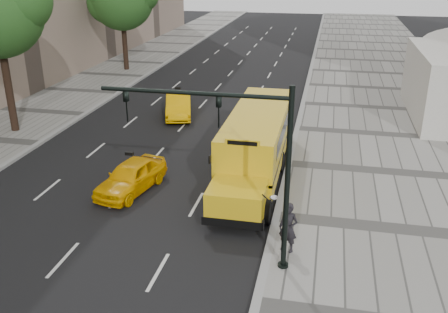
% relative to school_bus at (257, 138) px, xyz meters
% --- Properties ---
extents(ground, '(140.00, 140.00, 0.00)m').
position_rel_school_bus_xyz_m(ground, '(-4.50, 1.07, -1.76)').
color(ground, black).
rests_on(ground, ground).
extents(sidewalk_museum, '(12.00, 140.00, 0.15)m').
position_rel_school_bus_xyz_m(sidewalk_museum, '(7.50, 1.07, -1.69)').
color(sidewalk_museum, gray).
rests_on(sidewalk_museum, ground).
extents(curb_museum, '(0.30, 140.00, 0.15)m').
position_rel_school_bus_xyz_m(curb_museum, '(1.50, 1.07, -1.69)').
color(curb_museum, gray).
rests_on(curb_museum, ground).
extents(curb_far, '(0.30, 140.00, 0.15)m').
position_rel_school_bus_xyz_m(curb_far, '(-12.50, 1.07, -1.69)').
color(curb_far, gray).
rests_on(curb_far, ground).
extents(school_bus, '(2.96, 11.56, 3.19)m').
position_rel_school_bus_xyz_m(school_bus, '(0.00, 0.00, 0.00)').
color(school_bus, gold).
rests_on(school_bus, ground).
extents(taxi_near, '(2.49, 4.38, 1.41)m').
position_rel_school_bus_xyz_m(taxi_near, '(-5.19, -3.25, -1.06)').
color(taxi_near, '#F5AE01').
rests_on(taxi_near, ground).
extents(taxi_far, '(2.74, 4.74, 1.48)m').
position_rel_school_bus_xyz_m(taxi_far, '(-6.34, 7.90, -1.03)').
color(taxi_far, '#F5AE01').
rests_on(taxi_far, ground).
extents(pedestrian, '(0.78, 0.62, 1.85)m').
position_rel_school_bus_xyz_m(pedestrian, '(2.15, -6.94, -0.69)').
color(pedestrian, black).
rests_on(pedestrian, sidewalk_museum).
extents(traffic_signal, '(6.18, 0.36, 6.40)m').
position_rel_school_bus_xyz_m(traffic_signal, '(0.69, -7.94, 2.33)').
color(traffic_signal, black).
rests_on(traffic_signal, ground).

